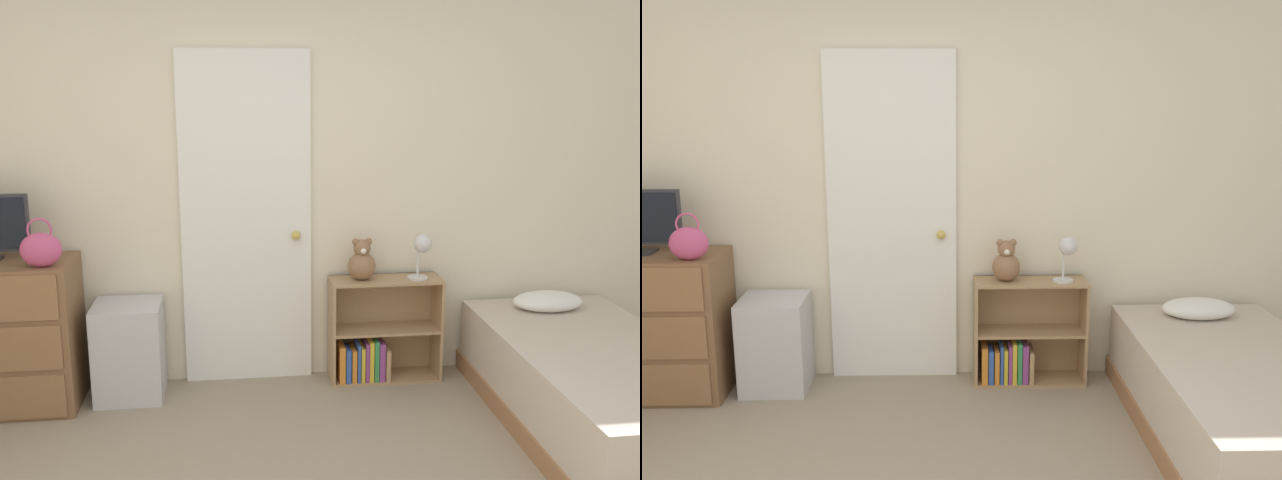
% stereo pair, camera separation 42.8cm
% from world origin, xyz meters
% --- Properties ---
extents(wall_back, '(10.00, 0.06, 2.55)m').
position_xyz_m(wall_back, '(0.00, 2.11, 1.27)').
color(wall_back, beige).
rests_on(wall_back, ground_plane).
extents(door_closed, '(0.81, 0.09, 2.08)m').
position_xyz_m(door_closed, '(-0.10, 2.06, 1.04)').
color(door_closed, white).
rests_on(door_closed, ground_plane).
extents(handbag, '(0.23, 0.12, 0.28)m').
position_xyz_m(handbag, '(-1.24, 1.68, 0.98)').
color(handbag, '#C64C7F').
rests_on(handbag, dresser).
extents(storage_bin, '(0.40, 0.38, 0.59)m').
position_xyz_m(storage_bin, '(-0.83, 1.87, 0.29)').
color(storage_bin, silver).
rests_on(storage_bin, ground_plane).
extents(bookshelf, '(0.71, 0.25, 0.67)m').
position_xyz_m(bookshelf, '(0.71, 1.94, 0.26)').
color(bookshelf, tan).
rests_on(bookshelf, ground_plane).
extents(teddy_bear, '(0.18, 0.18, 0.27)m').
position_xyz_m(teddy_bear, '(0.61, 1.93, 0.79)').
color(teddy_bear, '#8C6647').
rests_on(teddy_bear, bookshelf).
extents(desk_lamp, '(0.15, 0.14, 0.29)m').
position_xyz_m(desk_lamp, '(0.98, 1.89, 0.87)').
color(desk_lamp, silver).
rests_on(desk_lamp, bookshelf).
extents(bed, '(0.99, 1.92, 0.59)m').
position_xyz_m(bed, '(1.79, 1.11, 0.24)').
color(bed, '#996B47').
rests_on(bed, ground_plane).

